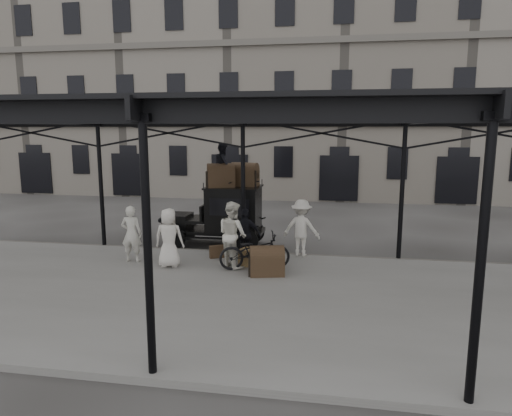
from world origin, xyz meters
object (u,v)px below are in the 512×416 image
at_px(bicycle, 255,251).
at_px(steamer_trunk_platform, 267,263).
at_px(taxi, 225,213).
at_px(steamer_trunk_roof_near, 221,177).
at_px(porter_left, 131,234).
at_px(porter_official, 246,234).

height_order(bicycle, steamer_trunk_platform, bicycle).
height_order(taxi, steamer_trunk_platform, taxi).
distance_m(taxi, steamer_trunk_roof_near, 1.35).
xyz_separation_m(taxi, steamer_trunk_platform, (2.03, -3.51, -0.71)).
xyz_separation_m(bicycle, steamer_trunk_platform, (0.42, -0.45, -0.20)).
xyz_separation_m(porter_left, porter_official, (3.41, 0.75, -0.06)).
relative_size(taxi, porter_official, 2.24).
relative_size(porter_left, steamer_trunk_roof_near, 1.86).
bearing_deg(porter_official, porter_left, 18.29).
bearing_deg(porter_left, porter_official, -171.58).
bearing_deg(steamer_trunk_roof_near, taxi, 51.76).
bearing_deg(porter_left, steamer_trunk_roof_near, -132.95).
distance_m(porter_official, steamer_trunk_platform, 1.66).
height_order(porter_left, bicycle, porter_left).
bearing_deg(steamer_trunk_roof_near, bicycle, -79.21).
height_order(porter_left, porter_official, porter_left).
bearing_deg(porter_left, taxi, -131.51).
relative_size(taxi, steamer_trunk_roof_near, 3.89).
relative_size(taxi, bicycle, 1.77).
distance_m(taxi, steamer_trunk_platform, 4.11).
relative_size(taxi, steamer_trunk_platform, 3.86).
bearing_deg(taxi, porter_left, -127.46).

